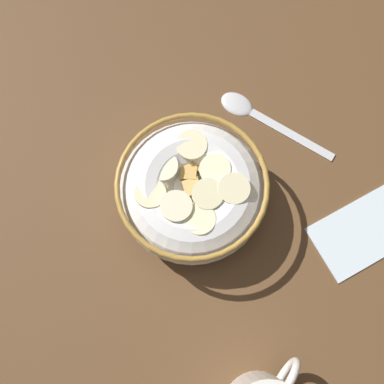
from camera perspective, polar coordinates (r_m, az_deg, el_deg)
The scene contains 4 objects.
ground_plane at distance 55.14cm, azimuth -0.00°, elevation -1.13°, with size 119.22×119.22×2.00cm, color brown.
cereal_bowl at distance 50.83cm, azimuth 0.01°, elevation 0.14°, with size 16.17×16.17×6.71cm.
spoon at distance 58.09cm, azimuth 7.48°, elevation 9.60°, with size 2.97×15.41×0.80cm.
folded_napkin at distance 56.66cm, azimuth 20.27°, elevation -4.50°, with size 11.64×6.99×0.30cm, color silver.
Camera 1 is at (-11.57, -7.75, 52.36)cm, focal length 43.80 mm.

